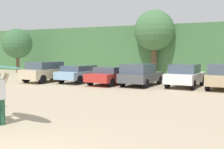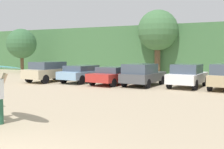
# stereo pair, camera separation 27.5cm
# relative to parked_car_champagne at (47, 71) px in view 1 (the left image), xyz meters

# --- Properties ---
(hillside_ridge) EXTENTS (108.00, 12.00, 5.35)m
(hillside_ridge) POSITION_rel_parked_car_champagne_xyz_m (9.15, 16.74, 1.82)
(hillside_ridge) COLOR #427042
(hillside_ridge) RESTS_ON ground_plane
(tree_far_left) EXTENTS (3.49, 3.49, 5.17)m
(tree_far_left) POSITION_rel_parked_car_champagne_xyz_m (-9.52, 7.13, 2.55)
(tree_far_left) COLOR brown
(tree_far_left) RESTS_ON ground_plane
(tree_center_left) EXTENTS (4.24, 4.24, 6.81)m
(tree_center_left) POSITION_rel_parked_car_champagne_xyz_m (6.13, 10.24, 3.78)
(tree_center_left) COLOR brown
(tree_center_left) RESTS_ON ground_plane
(parked_car_champagne) EXTENTS (2.42, 4.56, 1.61)m
(parked_car_champagne) POSITION_rel_parked_car_champagne_xyz_m (0.00, 0.00, 0.00)
(parked_car_champagne) COLOR beige
(parked_car_champagne) RESTS_ON ground_plane
(parked_car_sky_blue) EXTENTS (2.35, 4.67, 1.35)m
(parked_car_sky_blue) POSITION_rel_parked_car_champagne_xyz_m (2.75, 0.71, -0.11)
(parked_car_sky_blue) COLOR #84ADD1
(parked_car_sky_blue) RESTS_ON ground_plane
(parked_car_red) EXTENTS (2.50, 4.39, 1.30)m
(parked_car_red) POSITION_rel_parked_car_champagne_xyz_m (5.48, 0.33, -0.17)
(parked_car_red) COLOR #B72D28
(parked_car_red) RESTS_ON ground_plane
(parked_car_dark_gray) EXTENTS (2.29, 4.16, 1.56)m
(parked_car_dark_gray) POSITION_rel_parked_car_champagne_xyz_m (7.77, 0.31, -0.04)
(parked_car_dark_gray) COLOR #4C4F54
(parked_car_dark_gray) RESTS_ON ground_plane
(parked_car_white) EXTENTS (2.28, 4.14, 1.57)m
(parked_car_white) POSITION_rel_parked_car_champagne_xyz_m (10.77, 0.83, -0.05)
(parked_car_white) COLOR white
(parked_car_white) RESTS_ON ground_plane
(surfboard_teal) EXTENTS (2.43, 1.33, 0.16)m
(surfboard_teal) POSITION_rel_parked_car_champagne_xyz_m (6.87, -11.43, 1.01)
(surfboard_teal) COLOR teal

